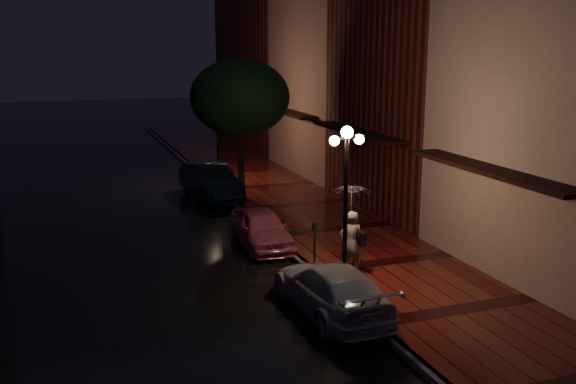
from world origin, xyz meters
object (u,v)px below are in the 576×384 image
object	(u,v)px
street_tree	(240,100)
parking_meter	(315,240)
streetlamp_near	(346,197)
silver_car	(331,289)
streetlamp_far	(218,131)
pink_car	(261,228)
woman_with_umbrella	(352,216)
navy_car	(211,181)

from	to	relation	value
street_tree	parking_meter	bearing A→B (deg)	-92.81
streetlamp_near	parking_meter	xyz separation A→B (m)	(-0.20, 1.63, -1.65)
streetlamp_near	street_tree	size ratio (longest dim) A/B	0.74
parking_meter	streetlamp_near	bearing A→B (deg)	-97.62
silver_car	street_tree	bearing A→B (deg)	-97.72
streetlamp_far	pink_car	world-z (taller)	streetlamp_far
woman_with_umbrella	parking_meter	size ratio (longest dim) A/B	1.95
streetlamp_far	street_tree	bearing A→B (deg)	-85.09
navy_car	parking_meter	bearing A→B (deg)	-90.81
pink_car	woman_with_umbrella	xyz separation A→B (m)	(1.45, -3.73, 1.24)
streetlamp_near	pink_car	distance (m)	4.90
street_tree	navy_car	world-z (taller)	street_tree
parking_meter	streetlamp_far	bearing A→B (deg)	74.46
pink_car	woman_with_umbrella	bearing A→B (deg)	-67.52
navy_car	woman_with_umbrella	xyz separation A→B (m)	(1.45, -10.93, 1.12)
woman_with_umbrella	streetlamp_near	bearing A→B (deg)	56.56
pink_car	streetlamp_near	bearing A→B (deg)	-76.46
navy_car	streetlamp_near	bearing A→B (deg)	-90.43
pink_car	parking_meter	bearing A→B (deg)	-73.44
streetlamp_near	street_tree	xyz separation A→B (m)	(0.26, 10.99, 1.64)
silver_car	parking_meter	distance (m)	3.04
woman_with_umbrella	pink_car	bearing A→B (deg)	-64.85
navy_car	woman_with_umbrella	bearing A→B (deg)	-87.58
streetlamp_far	navy_car	distance (m)	3.19
street_tree	navy_car	bearing A→B (deg)	153.95
streetlamp_far	woman_with_umbrella	distance (m)	13.38
woman_with_umbrella	streetlamp_far	bearing A→B (deg)	-83.90
streetlamp_near	navy_car	distance (m)	11.77
streetlamp_far	pink_car	xyz separation A→B (m)	(-0.95, -9.62, -1.97)
parking_meter	pink_car	bearing A→B (deg)	90.65
street_tree	pink_car	world-z (taller)	street_tree
silver_car	navy_car	bearing A→B (deg)	-92.10
street_tree	woman_with_umbrella	world-z (taller)	street_tree
streetlamp_near	street_tree	bearing A→B (deg)	88.65
pink_car	street_tree	bearing A→B (deg)	80.94
streetlamp_near	woman_with_umbrella	bearing A→B (deg)	52.58
pink_car	silver_car	size ratio (longest dim) A/B	0.85
navy_car	woman_with_umbrella	distance (m)	11.09
pink_car	silver_car	world-z (taller)	silver_car
streetlamp_near	woman_with_umbrella	size ratio (longest dim) A/B	1.66
streetlamp_near	parking_meter	size ratio (longest dim) A/B	3.24
navy_car	woman_with_umbrella	world-z (taller)	woman_with_umbrella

